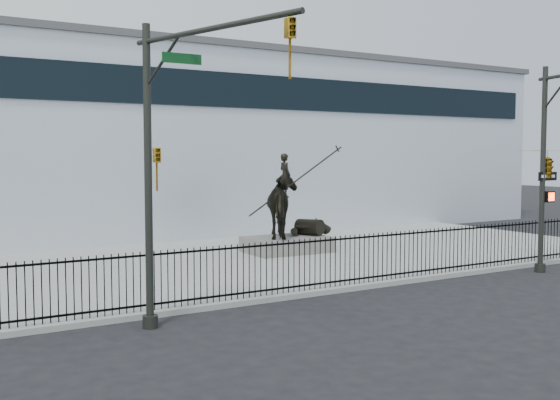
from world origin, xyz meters
TOP-DOWN VIEW (x-y plane):
  - ground at (0.00, 0.00)m, footprint 120.00×120.00m
  - plaza at (0.00, 7.00)m, footprint 30.00×12.00m
  - building at (0.00, 20.00)m, footprint 44.00×14.00m
  - picket_fence at (0.00, 1.25)m, footprint 22.10×0.10m
  - statue_plinth at (1.50, 7.84)m, footprint 3.28×2.30m
  - equestrian_statue at (1.56, 7.84)m, footprint 4.13×2.61m
  - traffic_signal_left at (-6.75, -0.62)m, footprint 1.52×4.84m

SIDE VIEW (x-z plane):
  - ground at x=0.00m, z-range 0.00..0.00m
  - plaza at x=0.00m, z-range 0.00..0.15m
  - statue_plinth at x=1.50m, z-range 0.15..0.75m
  - picket_fence at x=0.00m, z-range 0.15..1.65m
  - equestrian_statue at x=1.56m, z-range 0.27..3.77m
  - traffic_signal_left at x=-6.75m, z-range 0.53..7.53m
  - building at x=0.00m, z-range 0.00..9.00m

